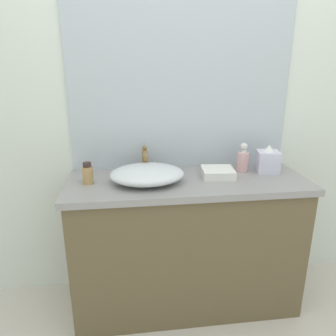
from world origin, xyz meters
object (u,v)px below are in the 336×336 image
(soap_dispenser, at_px, (243,160))
(lotion_bottle, at_px, (88,174))
(folded_hand_towel, at_px, (218,173))
(sink_basin, at_px, (147,174))
(tissue_box, at_px, (268,160))

(soap_dispenser, bearing_deg, lotion_bottle, -173.81)
(folded_hand_towel, bearing_deg, soap_dispenser, 24.86)
(soap_dispenser, distance_m, lotion_bottle, 0.93)
(sink_basin, xyz_separation_m, soap_dispenser, (0.60, 0.13, 0.02))
(tissue_box, bearing_deg, lotion_bottle, -176.43)
(folded_hand_towel, bearing_deg, tissue_box, 8.69)
(lotion_bottle, height_order, folded_hand_towel, lotion_bottle)
(soap_dispenser, bearing_deg, tissue_box, -12.94)
(lotion_bottle, height_order, tissue_box, tissue_box)
(sink_basin, relative_size, folded_hand_towel, 2.27)
(sink_basin, relative_size, tissue_box, 2.43)
(sink_basin, distance_m, folded_hand_towel, 0.42)
(sink_basin, height_order, soap_dispenser, soap_dispenser)
(soap_dispenser, bearing_deg, folded_hand_towel, -155.14)
(soap_dispenser, relative_size, tissue_box, 1.05)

